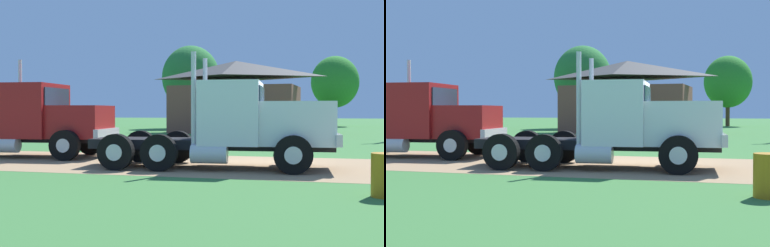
# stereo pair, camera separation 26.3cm
# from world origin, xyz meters

# --- Properties ---
(ground_plane) EXTENTS (200.00, 200.00, 0.00)m
(ground_plane) POSITION_xyz_m (0.00, 0.00, 0.00)
(ground_plane) COLOR #3B7336
(dirt_track) EXTENTS (120.00, 6.32, 0.01)m
(dirt_track) POSITION_xyz_m (0.00, 0.00, 0.00)
(dirt_track) COLOR #A2805A
(dirt_track) RESTS_ON ground_plane
(truck_foreground_white) EXTENTS (7.27, 3.12, 3.31)m
(truck_foreground_white) POSITION_xyz_m (-0.06, -0.75, 1.23)
(truck_foreground_white) COLOR black
(truck_foreground_white) RESTS_ON ground_plane
(truck_near_right) EXTENTS (7.64, 3.27, 3.63)m
(truck_near_right) POSITION_xyz_m (-7.91, 0.98, 1.27)
(truck_near_right) COLOR black
(truck_near_right) RESTS_ON ground_plane
(shed_building) EXTENTS (9.86, 6.58, 5.47)m
(shed_building) POSITION_xyz_m (-4.64, 23.23, 2.64)
(shed_building) COLOR brown
(shed_building) RESTS_ON ground_plane
(tree_left) EXTENTS (5.46, 5.46, 7.82)m
(tree_left) POSITION_xyz_m (-10.47, 31.46, 4.81)
(tree_left) COLOR #513823
(tree_left) RESTS_ON ground_plane
(tree_mid) EXTENTS (5.08, 5.08, 7.59)m
(tree_mid) POSITION_xyz_m (2.75, 42.28, 4.78)
(tree_mid) COLOR #513823
(tree_mid) RESTS_ON ground_plane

